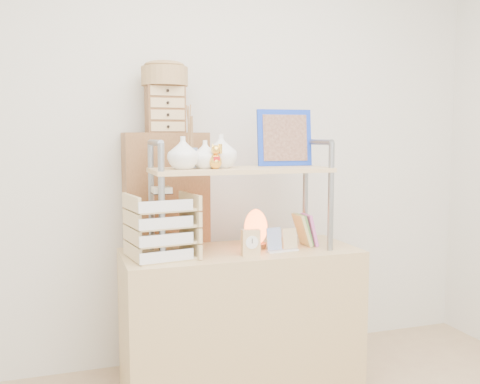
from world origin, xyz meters
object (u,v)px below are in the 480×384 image
at_px(desk, 241,321).
at_px(salt_lamp, 256,228).
at_px(letter_tray, 162,230).
at_px(cabinet, 166,254).

xyz_separation_m(desk, salt_lamp, (0.09, 0.03, 0.48)).
height_order(desk, letter_tray, letter_tray).
bearing_deg(cabinet, letter_tray, -102.75).
bearing_deg(desk, cabinet, 130.58).
relative_size(cabinet, letter_tray, 3.94).
relative_size(desk, salt_lamp, 5.90).
relative_size(cabinet, salt_lamp, 6.63).
xyz_separation_m(letter_tray, salt_lamp, (0.50, 0.08, -0.03)).
height_order(desk, salt_lamp, salt_lamp).
xyz_separation_m(desk, cabinet, (-0.32, 0.37, 0.30)).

